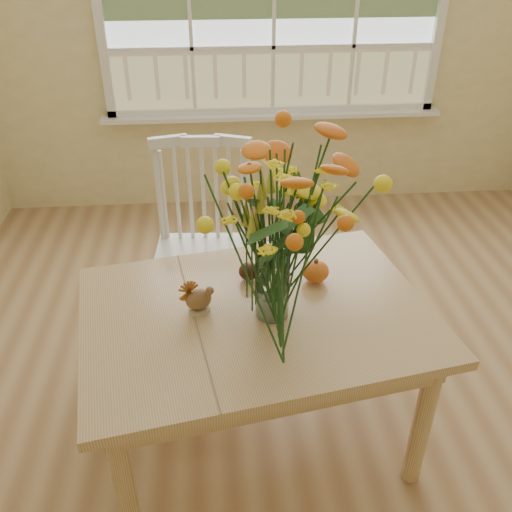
{
  "coord_description": "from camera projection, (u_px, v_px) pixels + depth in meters",
  "views": [
    {
      "loc": [
        -0.45,
        -1.61,
        1.89
      ],
      "look_at": [
        -0.31,
        -0.02,
        0.89
      ],
      "focal_mm": 38.0,
      "sensor_mm": 36.0,
      "label": 1
    }
  ],
  "objects": [
    {
      "name": "floor",
      "position": [
        325.0,
        422.0,
        2.4
      ],
      "size": [
        4.0,
        4.5,
        0.01
      ],
      "primitive_type": "cube",
      "color": "#9E744C",
      "rests_on": "ground"
    },
    {
      "name": "wall_back",
      "position": [
        273.0,
        14.0,
        3.58
      ],
      "size": [
        4.0,
        0.02,
        2.7
      ],
      "primitive_type": "cube",
      "color": "#D6C789",
      "rests_on": "floor"
    },
    {
      "name": "dining_table",
      "position": [
        256.0,
        329.0,
        2.03
      ],
      "size": [
        1.39,
        1.1,
        0.67
      ],
      "rotation": [
        0.0,
        0.0,
        0.18
      ],
      "color": "tan",
      "rests_on": "floor"
    },
    {
      "name": "windsor_chair",
      "position": [
        204.0,
        237.0,
        2.65
      ],
      "size": [
        0.5,
        0.48,
        1.02
      ],
      "rotation": [
        0.0,
        0.0,
        -0.07
      ],
      "color": "white",
      "rests_on": "floor"
    },
    {
      "name": "flower_vase",
      "position": [
        274.0,
        215.0,
        1.75
      ],
      "size": [
        0.56,
        0.56,
        0.67
      ],
      "color": "white",
      "rests_on": "dining_table"
    },
    {
      "name": "pumpkin",
      "position": [
        315.0,
        272.0,
        2.12
      ],
      "size": [
        0.11,
        0.11,
        0.08
      ],
      "primitive_type": "ellipsoid",
      "color": "#CF6018",
      "rests_on": "dining_table"
    },
    {
      "name": "turkey_figurine",
      "position": [
        199.0,
        299.0,
        1.95
      ],
      "size": [
        0.12,
        0.1,
        0.12
      ],
      "rotation": [
        0.0,
        0.0,
        0.39
      ],
      "color": "#CCB78C",
      "rests_on": "dining_table"
    },
    {
      "name": "dark_gourd",
      "position": [
        249.0,
        272.0,
        2.13
      ],
      "size": [
        0.13,
        0.12,
        0.07
      ],
      "color": "#38160F",
      "rests_on": "dining_table"
    }
  ]
}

